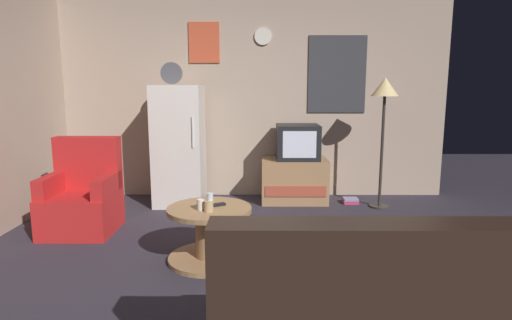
{
  "coord_description": "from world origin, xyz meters",
  "views": [
    {
      "loc": [
        0.09,
        -3.38,
        1.49
      ],
      "look_at": [
        0.07,
        0.9,
        0.75
      ],
      "focal_mm": 30.14,
      "sensor_mm": 36.0,
      "label": 1
    }
  ],
  "objects_px": {
    "remote_control": "(217,205)",
    "mug_ceramic_tan": "(208,206)",
    "standing_lamp": "(385,97)",
    "wine_glass": "(210,202)",
    "fridge": "(179,145)",
    "mug_ceramic_white": "(202,205)",
    "coffee_table": "(210,234)",
    "armchair": "(83,199)",
    "crt_tv": "(298,142)",
    "tv_stand": "(294,180)",
    "book_stack": "(350,201)"
  },
  "relations": [
    {
      "from": "remote_control",
      "to": "mug_ceramic_tan",
      "type": "bearing_deg",
      "value": -139.26
    },
    {
      "from": "standing_lamp",
      "to": "wine_glass",
      "type": "relative_size",
      "value": 10.6
    },
    {
      "from": "mug_ceramic_tan",
      "to": "remote_control",
      "type": "relative_size",
      "value": 0.6
    },
    {
      "from": "fridge",
      "to": "wine_glass",
      "type": "xyz_separation_m",
      "value": [
        0.6,
        -1.93,
        -0.2
      ]
    },
    {
      "from": "fridge",
      "to": "mug_ceramic_white",
      "type": "relative_size",
      "value": 19.67
    },
    {
      "from": "coffee_table",
      "to": "wine_glass",
      "type": "bearing_deg",
      "value": -78.71
    },
    {
      "from": "armchair",
      "to": "wine_glass",
      "type": "bearing_deg",
      "value": -32.02
    },
    {
      "from": "fridge",
      "to": "standing_lamp",
      "type": "distance_m",
      "value": 2.58
    },
    {
      "from": "crt_tv",
      "to": "mug_ceramic_tan",
      "type": "relative_size",
      "value": 6.0
    },
    {
      "from": "tv_stand",
      "to": "standing_lamp",
      "type": "relative_size",
      "value": 0.53
    },
    {
      "from": "mug_ceramic_white",
      "to": "armchair",
      "type": "distance_m",
      "value": 1.61
    },
    {
      "from": "tv_stand",
      "to": "coffee_table",
      "type": "xyz_separation_m",
      "value": [
        -0.88,
        -1.94,
        -0.04
      ]
    },
    {
      "from": "remote_control",
      "to": "armchair",
      "type": "relative_size",
      "value": 0.16
    },
    {
      "from": "crt_tv",
      "to": "coffee_table",
      "type": "bearing_deg",
      "value": -115.42
    },
    {
      "from": "mug_ceramic_white",
      "to": "fridge",
      "type": "bearing_deg",
      "value": 105.46
    },
    {
      "from": "mug_ceramic_tan",
      "to": "book_stack",
      "type": "bearing_deg",
      "value": 50.93
    },
    {
      "from": "fridge",
      "to": "wine_glass",
      "type": "relative_size",
      "value": 11.8
    },
    {
      "from": "wine_glass",
      "to": "book_stack",
      "type": "bearing_deg",
      "value": 50.82
    },
    {
      "from": "tv_stand",
      "to": "mug_ceramic_tan",
      "type": "bearing_deg",
      "value": -112.99
    },
    {
      "from": "standing_lamp",
      "to": "crt_tv",
      "type": "bearing_deg",
      "value": 165.37
    },
    {
      "from": "tv_stand",
      "to": "book_stack",
      "type": "bearing_deg",
      "value": -7.36
    },
    {
      "from": "crt_tv",
      "to": "mug_ceramic_white",
      "type": "distance_m",
      "value": 2.25
    },
    {
      "from": "mug_ceramic_tan",
      "to": "book_stack",
      "type": "xyz_separation_m",
      "value": [
        1.6,
        1.97,
        -0.49
      ]
    },
    {
      "from": "book_stack",
      "to": "tv_stand",
      "type": "bearing_deg",
      "value": 172.64
    },
    {
      "from": "wine_glass",
      "to": "standing_lamp",
      "type": "bearing_deg",
      "value": 42.96
    },
    {
      "from": "tv_stand",
      "to": "remote_control",
      "type": "bearing_deg",
      "value": -113.36
    },
    {
      "from": "crt_tv",
      "to": "mug_ceramic_white",
      "type": "bearing_deg",
      "value": -115.86
    },
    {
      "from": "crt_tv",
      "to": "wine_glass",
      "type": "bearing_deg",
      "value": -113.85
    },
    {
      "from": "fridge",
      "to": "armchair",
      "type": "bearing_deg",
      "value": -128.46
    },
    {
      "from": "wine_glass",
      "to": "book_stack",
      "type": "height_order",
      "value": "wine_glass"
    },
    {
      "from": "fridge",
      "to": "mug_ceramic_tan",
      "type": "bearing_deg",
      "value": -73.19
    },
    {
      "from": "crt_tv",
      "to": "fridge",
      "type": "bearing_deg",
      "value": -175.8
    },
    {
      "from": "mug_ceramic_tan",
      "to": "remote_control",
      "type": "height_order",
      "value": "mug_ceramic_tan"
    },
    {
      "from": "remote_control",
      "to": "armchair",
      "type": "height_order",
      "value": "armchair"
    },
    {
      "from": "fridge",
      "to": "remote_control",
      "type": "bearing_deg",
      "value": -70.27
    },
    {
      "from": "tv_stand",
      "to": "armchair",
      "type": "bearing_deg",
      "value": -153.33
    },
    {
      "from": "tv_stand",
      "to": "book_stack",
      "type": "relative_size",
      "value": 4.29
    },
    {
      "from": "crt_tv",
      "to": "coffee_table",
      "type": "xyz_separation_m",
      "value": [
        -0.92,
        -1.94,
        -0.54
      ]
    },
    {
      "from": "coffee_table",
      "to": "book_stack",
      "type": "relative_size",
      "value": 3.68
    },
    {
      "from": "fridge",
      "to": "tv_stand",
      "type": "bearing_deg",
      "value": 4.35
    },
    {
      "from": "standing_lamp",
      "to": "coffee_table",
      "type": "bearing_deg",
      "value": -139.0
    },
    {
      "from": "mug_ceramic_white",
      "to": "mug_ceramic_tan",
      "type": "xyz_separation_m",
      "value": [
        0.06,
        -0.05,
        0.0
      ]
    },
    {
      "from": "standing_lamp",
      "to": "mug_ceramic_white",
      "type": "distance_m",
      "value": 2.77
    },
    {
      "from": "wine_glass",
      "to": "mug_ceramic_tan",
      "type": "xyz_separation_m",
      "value": [
        -0.01,
        -0.02,
        -0.03
      ]
    },
    {
      "from": "standing_lamp",
      "to": "mug_ceramic_white",
      "type": "height_order",
      "value": "standing_lamp"
    },
    {
      "from": "standing_lamp",
      "to": "armchair",
      "type": "height_order",
      "value": "standing_lamp"
    },
    {
      "from": "fridge",
      "to": "remote_control",
      "type": "xyz_separation_m",
      "value": [
        0.64,
        -1.79,
        -0.27
      ]
    },
    {
      "from": "wine_glass",
      "to": "remote_control",
      "type": "height_order",
      "value": "wine_glass"
    },
    {
      "from": "standing_lamp",
      "to": "wine_glass",
      "type": "bearing_deg",
      "value": -137.04
    },
    {
      "from": "crt_tv",
      "to": "standing_lamp",
      "type": "height_order",
      "value": "standing_lamp"
    }
  ]
}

